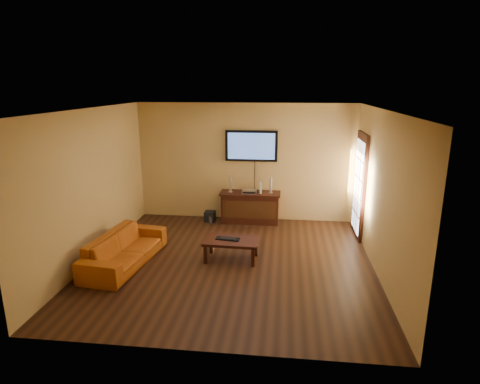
% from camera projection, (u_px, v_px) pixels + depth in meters
% --- Properties ---
extents(ground_plane, '(5.00, 5.00, 0.00)m').
position_uv_depth(ground_plane, '(231.00, 262.00, 7.20)').
color(ground_plane, black).
rests_on(ground_plane, ground).
extents(room_walls, '(5.00, 5.00, 5.00)m').
position_uv_depth(room_walls, '(235.00, 164.00, 7.36)').
color(room_walls, tan).
rests_on(room_walls, ground).
extents(french_door, '(0.07, 1.02, 2.22)m').
position_uv_depth(french_door, '(359.00, 187.00, 8.29)').
color(french_door, black).
rests_on(french_door, ground).
extents(media_console, '(1.37, 0.52, 0.71)m').
position_uv_depth(media_console, '(250.00, 207.00, 9.23)').
color(media_console, black).
rests_on(media_console, ground).
extents(television, '(1.19, 0.08, 0.70)m').
position_uv_depth(television, '(251.00, 146.00, 9.08)').
color(television, black).
rests_on(television, ground).
extents(coffee_table, '(0.99, 0.62, 0.39)m').
position_uv_depth(coffee_table, '(231.00, 242.00, 7.23)').
color(coffee_table, black).
rests_on(coffee_table, ground).
extents(sofa, '(0.79, 1.99, 0.76)m').
position_uv_depth(sofa, '(124.00, 244.00, 7.06)').
color(sofa, '#AC5113').
rests_on(sofa, ground).
extents(speaker_left, '(0.10, 0.10, 0.36)m').
position_uv_depth(speaker_left, '(231.00, 185.00, 9.15)').
color(speaker_left, silver).
rests_on(speaker_left, media_console).
extents(speaker_right, '(0.10, 0.10, 0.36)m').
position_uv_depth(speaker_right, '(271.00, 186.00, 9.08)').
color(speaker_right, silver).
rests_on(speaker_right, media_console).
extents(av_receiver, '(0.34, 0.25, 0.08)m').
position_uv_depth(av_receiver, '(249.00, 191.00, 9.09)').
color(av_receiver, silver).
rests_on(av_receiver, media_console).
extents(game_console, '(0.05, 0.18, 0.24)m').
position_uv_depth(game_console, '(261.00, 188.00, 9.09)').
color(game_console, white).
rests_on(game_console, media_console).
extents(subwoofer, '(0.24, 0.24, 0.23)m').
position_uv_depth(subwoofer, '(210.00, 216.00, 9.35)').
color(subwoofer, black).
rests_on(subwoofer, ground).
extents(bottle, '(0.06, 0.06, 0.19)m').
position_uv_depth(bottle, '(210.00, 220.00, 9.16)').
color(bottle, white).
rests_on(bottle, ground).
extents(keyboard, '(0.44, 0.21, 0.03)m').
position_uv_depth(keyboard, '(228.00, 239.00, 7.23)').
color(keyboard, black).
rests_on(keyboard, coffee_table).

